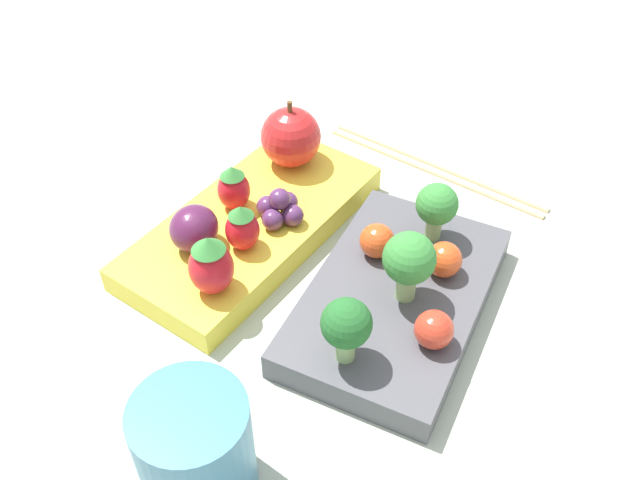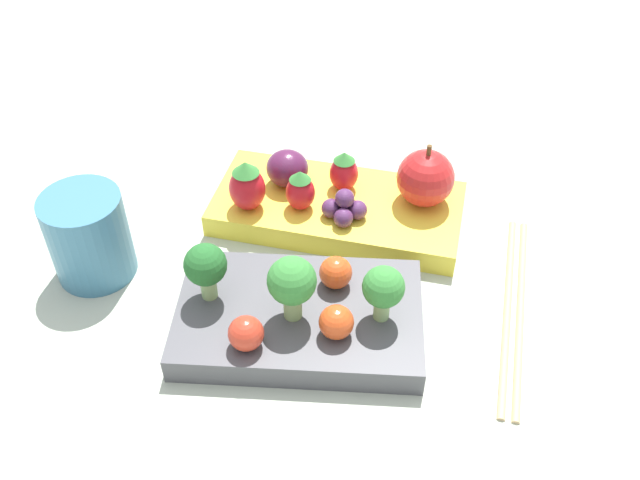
{
  "view_description": "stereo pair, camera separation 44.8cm",
  "coord_description": "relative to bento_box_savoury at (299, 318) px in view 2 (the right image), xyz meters",
  "views": [
    {
      "loc": [
        0.33,
        0.18,
        0.39
      ],
      "look_at": [
        -0.0,
        0.0,
        0.03
      ],
      "focal_mm": 40.0,
      "sensor_mm": 36.0,
      "label": 1
    },
    {
      "loc": [
        -0.04,
        0.42,
        0.42
      ],
      "look_at": [
        -0.0,
        0.0,
        0.03
      ],
      "focal_mm": 40.0,
      "sensor_mm": 36.0,
      "label": 2
    }
  ],
  "objects": [
    {
      "name": "broccoli_floret_0",
      "position": [
        0.0,
        0.01,
        0.05
      ],
      "size": [
        0.04,
        0.04,
        0.05
      ],
      "color": "#93B770",
      "rests_on": "bento_box_savoury"
    },
    {
      "name": "broccoli_floret_1",
      "position": [
        -0.06,
        0.0,
        0.04
      ],
      "size": [
        0.03,
        0.03,
        0.05
      ],
      "color": "#93B770",
      "rests_on": "bento_box_savoury"
    },
    {
      "name": "ground_plane",
      "position": [
        -0.01,
        -0.07,
        -0.01
      ],
      "size": [
        4.0,
        4.0,
        0.0
      ],
      "primitive_type": "plane",
      "color": "#ADB7A3"
    },
    {
      "name": "apple",
      "position": [
        -0.09,
        -0.14,
        0.04
      ],
      "size": [
        0.05,
        0.05,
        0.06
      ],
      "color": "red",
      "rests_on": "bento_box_fruit"
    },
    {
      "name": "strawberry_1",
      "position": [
        -0.02,
        -0.15,
        0.03
      ],
      "size": [
        0.03,
        0.03,
        0.04
      ],
      "color": "red",
      "rests_on": "bento_box_fruit"
    },
    {
      "name": "broccoli_floret_2",
      "position": [
        0.07,
        -0.01,
        0.04
      ],
      "size": [
        0.03,
        0.03,
        0.05
      ],
      "color": "#93B770",
      "rests_on": "bento_box_savoury"
    },
    {
      "name": "drinking_cup",
      "position": [
        0.18,
        -0.05,
        0.03
      ],
      "size": [
        0.06,
        0.06,
        0.08
      ],
      "color": "teal",
      "rests_on": "ground_plane"
    },
    {
      "name": "cherry_tomato_0",
      "position": [
        -0.03,
        0.02,
        0.02
      ],
      "size": [
        0.03,
        0.03,
        0.03
      ],
      "color": "#DB4C1E",
      "rests_on": "bento_box_savoury"
    },
    {
      "name": "strawberry_0",
      "position": [
        0.01,
        -0.12,
        0.03
      ],
      "size": [
        0.03,
        0.03,
        0.04
      ],
      "color": "red",
      "rests_on": "bento_box_fruit"
    },
    {
      "name": "grape_cluster",
      "position": [
        -0.03,
        -0.11,
        0.02
      ],
      "size": [
        0.04,
        0.04,
        0.03
      ],
      "color": "#562D5B",
      "rests_on": "bento_box_fruit"
    },
    {
      "name": "bento_box_savoury",
      "position": [
        0.0,
        0.0,
        0.0
      ],
      "size": [
        0.19,
        0.12,
        0.02
      ],
      "color": "#4C4C51",
      "rests_on": "ground_plane"
    },
    {
      "name": "bento_box_fruit",
      "position": [
        -0.02,
        -0.13,
        -0.0
      ],
      "size": [
        0.23,
        0.13,
        0.02
      ],
      "color": "yellow",
      "rests_on": "ground_plane"
    },
    {
      "name": "cherry_tomato_1",
      "position": [
        -0.03,
        -0.03,
        0.02
      ],
      "size": [
        0.03,
        0.03,
        0.03
      ],
      "color": "#DB4C1E",
      "rests_on": "bento_box_savoury"
    },
    {
      "name": "chopsticks_pair",
      "position": [
        -0.17,
        -0.03,
        -0.01
      ],
      "size": [
        0.04,
        0.21,
        0.01
      ],
      "color": "tan",
      "rests_on": "ground_plane"
    },
    {
      "name": "plum",
      "position": [
        0.03,
        -0.15,
        0.03
      ],
      "size": [
        0.04,
        0.03,
        0.03
      ],
      "color": "#511E42",
      "rests_on": "bento_box_fruit"
    },
    {
      "name": "strawberry_2",
      "position": [
        0.06,
        -0.11,
        0.03
      ],
      "size": [
        0.03,
        0.03,
        0.05
      ],
      "color": "red",
      "rests_on": "bento_box_fruit"
    },
    {
      "name": "cherry_tomato_2",
      "position": [
        0.03,
        0.04,
        0.02
      ],
      "size": [
        0.03,
        0.03,
        0.03
      ],
      "color": "red",
      "rests_on": "bento_box_savoury"
    }
  ]
}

